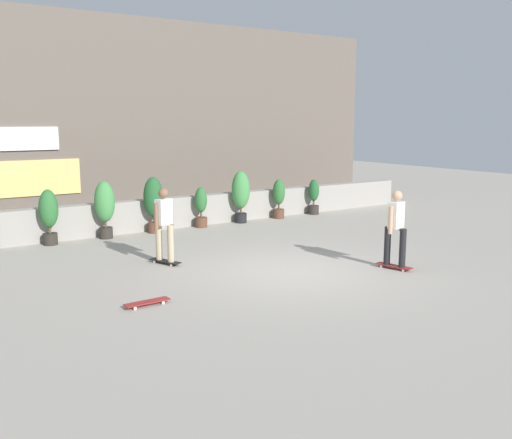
{
  "coord_description": "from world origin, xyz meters",
  "views": [
    {
      "loc": [
        -7.01,
        -9.12,
        3.15
      ],
      "look_at": [
        0.0,
        1.5,
        0.9
      ],
      "focal_mm": 39.54,
      "sensor_mm": 36.0,
      "label": 1
    }
  ],
  "objects_px": {
    "potted_plant_3": "(153,200)",
    "potted_plant_4": "(201,206)",
    "skater_far_right": "(164,222)",
    "potted_plant_7": "(314,196)",
    "skater_far_left": "(396,226)",
    "potted_plant_5": "(241,193)",
    "potted_plant_2": "(105,205)",
    "skateboard_near_camera": "(147,302)",
    "potted_plant_6": "(279,197)",
    "potted_plant_1": "(49,213)"
  },
  "relations": [
    {
      "from": "potted_plant_3",
      "to": "potted_plant_4",
      "type": "xyz_separation_m",
      "value": [
        1.5,
        0.0,
        -0.3
      ]
    },
    {
      "from": "skater_far_left",
      "to": "skater_far_right",
      "type": "bearing_deg",
      "value": 141.63
    },
    {
      "from": "potted_plant_5",
      "to": "potted_plant_7",
      "type": "height_order",
      "value": "potted_plant_5"
    },
    {
      "from": "potted_plant_6",
      "to": "skateboard_near_camera",
      "type": "bearing_deg",
      "value": -139.99
    },
    {
      "from": "potted_plant_1",
      "to": "potted_plant_3",
      "type": "relative_size",
      "value": 0.9
    },
    {
      "from": "potted_plant_4",
      "to": "potted_plant_7",
      "type": "height_order",
      "value": "potted_plant_4"
    },
    {
      "from": "potted_plant_5",
      "to": "skateboard_near_camera",
      "type": "relative_size",
      "value": 1.99
    },
    {
      "from": "potted_plant_6",
      "to": "skater_far_left",
      "type": "relative_size",
      "value": 0.75
    },
    {
      "from": "potted_plant_7",
      "to": "skater_far_left",
      "type": "xyz_separation_m",
      "value": [
        -3.09,
        -6.52,
        0.32
      ]
    },
    {
      "from": "potted_plant_6",
      "to": "skater_far_right",
      "type": "xyz_separation_m",
      "value": [
        -5.56,
        -3.42,
        0.25
      ]
    },
    {
      "from": "potted_plant_4",
      "to": "skater_far_left",
      "type": "xyz_separation_m",
      "value": [
        1.2,
        -6.52,
        0.31
      ]
    },
    {
      "from": "potted_plant_5",
      "to": "skater_far_left",
      "type": "xyz_separation_m",
      "value": [
        -0.19,
        -6.52,
        -0.0
      ]
    },
    {
      "from": "potted_plant_5",
      "to": "skater_far_left",
      "type": "distance_m",
      "value": 6.53
    },
    {
      "from": "potted_plant_3",
      "to": "potted_plant_6",
      "type": "distance_m",
      "value": 4.35
    },
    {
      "from": "potted_plant_1",
      "to": "potted_plant_2",
      "type": "height_order",
      "value": "potted_plant_2"
    },
    {
      "from": "potted_plant_2",
      "to": "potted_plant_4",
      "type": "height_order",
      "value": "potted_plant_2"
    },
    {
      "from": "potted_plant_5",
      "to": "potted_plant_6",
      "type": "distance_m",
      "value": 1.47
    },
    {
      "from": "potted_plant_1",
      "to": "potted_plant_2",
      "type": "distance_m",
      "value": 1.46
    },
    {
      "from": "potted_plant_2",
      "to": "skater_far_left",
      "type": "distance_m",
      "value": 7.7
    },
    {
      "from": "potted_plant_3",
      "to": "potted_plant_7",
      "type": "bearing_deg",
      "value": 0.0
    },
    {
      "from": "potted_plant_2",
      "to": "potted_plant_7",
      "type": "relative_size",
      "value": 1.31
    },
    {
      "from": "potted_plant_1",
      "to": "potted_plant_6",
      "type": "distance_m",
      "value": 7.19
    },
    {
      "from": "potted_plant_4",
      "to": "potted_plant_7",
      "type": "relative_size",
      "value": 1.01
    },
    {
      "from": "potted_plant_4",
      "to": "skater_far_right",
      "type": "relative_size",
      "value": 0.71
    },
    {
      "from": "skater_far_left",
      "to": "skateboard_near_camera",
      "type": "relative_size",
      "value": 2.1
    },
    {
      "from": "skater_far_left",
      "to": "potted_plant_6",
      "type": "bearing_deg",
      "value": 75.89
    },
    {
      "from": "potted_plant_2",
      "to": "skateboard_near_camera",
      "type": "relative_size",
      "value": 1.93
    },
    {
      "from": "potted_plant_1",
      "to": "potted_plant_5",
      "type": "bearing_deg",
      "value": 0.0
    },
    {
      "from": "potted_plant_1",
      "to": "skater_far_left",
      "type": "distance_m",
      "value": 8.57
    },
    {
      "from": "potted_plant_7",
      "to": "skater_far_left",
      "type": "relative_size",
      "value": 0.7
    },
    {
      "from": "potted_plant_4",
      "to": "skateboard_near_camera",
      "type": "height_order",
      "value": "potted_plant_4"
    },
    {
      "from": "potted_plant_7",
      "to": "skater_far_right",
      "type": "relative_size",
      "value": 0.7
    },
    {
      "from": "potted_plant_6",
      "to": "potted_plant_7",
      "type": "distance_m",
      "value": 1.46
    },
    {
      "from": "potted_plant_2",
      "to": "potted_plant_4",
      "type": "bearing_deg",
      "value": 0.0
    },
    {
      "from": "skater_far_right",
      "to": "potted_plant_7",
      "type": "bearing_deg",
      "value": 26.0
    },
    {
      "from": "potted_plant_2",
      "to": "potted_plant_6",
      "type": "height_order",
      "value": "potted_plant_2"
    },
    {
      "from": "skater_far_left",
      "to": "potted_plant_5",
      "type": "bearing_deg",
      "value": 88.32
    },
    {
      "from": "potted_plant_3",
      "to": "potted_plant_5",
      "type": "distance_m",
      "value": 2.89
    },
    {
      "from": "skateboard_near_camera",
      "to": "skater_far_left",
      "type": "bearing_deg",
      "value": -6.74
    },
    {
      "from": "potted_plant_3",
      "to": "potted_plant_6",
      "type": "bearing_deg",
      "value": -0.0
    },
    {
      "from": "skater_far_right",
      "to": "skater_far_left",
      "type": "distance_m",
      "value": 5.0
    },
    {
      "from": "potted_plant_2",
      "to": "skater_far_left",
      "type": "relative_size",
      "value": 0.92
    },
    {
      "from": "potted_plant_7",
      "to": "skateboard_near_camera",
      "type": "distance_m",
      "value": 10.33
    },
    {
      "from": "potted_plant_1",
      "to": "potted_plant_3",
      "type": "bearing_deg",
      "value": 0.0
    },
    {
      "from": "potted_plant_5",
      "to": "skater_far_left",
      "type": "bearing_deg",
      "value": -91.68
    },
    {
      "from": "potted_plant_3",
      "to": "skater_far_left",
      "type": "relative_size",
      "value": 0.93
    },
    {
      "from": "skater_far_left",
      "to": "potted_plant_2",
      "type": "bearing_deg",
      "value": 122.15
    },
    {
      "from": "potted_plant_1",
      "to": "potted_plant_5",
      "type": "relative_size",
      "value": 0.89
    },
    {
      "from": "potted_plant_3",
      "to": "potted_plant_4",
      "type": "height_order",
      "value": "potted_plant_3"
    },
    {
      "from": "potted_plant_1",
      "to": "skater_far_right",
      "type": "relative_size",
      "value": 0.84
    }
  ]
}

